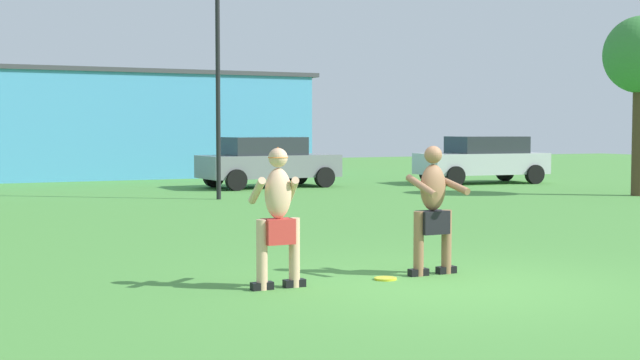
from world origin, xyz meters
name	(u,v)px	position (x,y,z in m)	size (l,w,h in m)	color
ground_plane	(452,286)	(0.00, 0.00, 0.00)	(80.00, 80.00, 0.00)	#4C8E3D
player_near	(433,207)	(0.21, 0.74, 0.86)	(0.69, 0.58, 1.64)	black
player_in_red	(278,212)	(-1.93, 0.72, 0.90)	(0.67, 0.55, 1.65)	black
frisbee	(386,279)	(-0.51, 0.69, 0.01)	(0.28, 0.28, 0.03)	yellow
car_silver_mid_lot	(483,159)	(11.69, 15.52, 0.82)	(4.43, 2.31, 1.58)	silver
car_gray_far_end	(267,161)	(4.39, 16.78, 0.82)	(4.40, 2.24, 1.58)	slate
lamp_post	(218,54)	(1.52, 13.07, 3.78)	(0.60, 0.24, 6.24)	black
outbuilding_behind_lot	(123,124)	(1.60, 24.44, 2.01)	(14.36, 4.40, 4.00)	#4C9ED1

